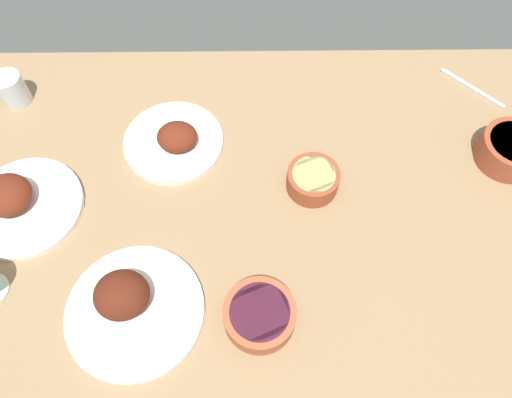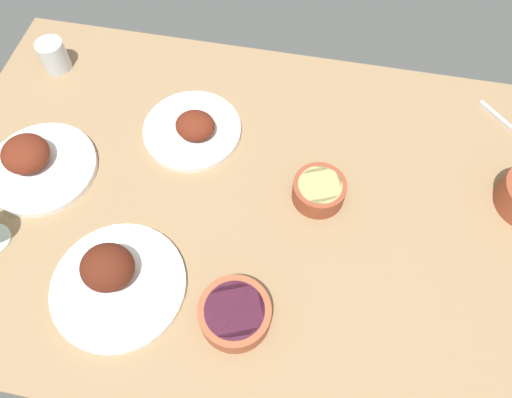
{
  "view_description": "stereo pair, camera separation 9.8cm",
  "coord_description": "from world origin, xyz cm",
  "px_view_note": "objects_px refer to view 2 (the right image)",
  "views": [
    {
      "loc": [
        -0.5,
        -48.24,
        91.86
      ],
      "look_at": [
        0.0,
        0.0,
        6.0
      ],
      "focal_mm": 33.25,
      "sensor_mm": 36.0,
      "label": 1
    },
    {
      "loc": [
        9.3,
        -47.33,
        91.86
      ],
      "look_at": [
        0.0,
        0.0,
        6.0
      ],
      "focal_mm": 33.25,
      "sensor_mm": 36.0,
      "label": 2
    }
  ],
  "objects_px": {
    "plate_center_main": "(35,163)",
    "bowl_onions": "(235,313)",
    "plate_far_side": "(114,278)",
    "plate_near_viewer": "(193,129)",
    "water_tumbler": "(54,56)",
    "bowl_potatoes": "(319,190)",
    "fork_loose": "(508,126)"
  },
  "relations": [
    {
      "from": "plate_near_viewer",
      "to": "plate_far_side",
      "type": "bearing_deg",
      "value": -98.04
    },
    {
      "from": "bowl_potatoes",
      "to": "bowl_onions",
      "type": "xyz_separation_m",
      "value": [
        -0.12,
        -0.29,
        -0.0
      ]
    },
    {
      "from": "plate_far_side",
      "to": "plate_near_viewer",
      "type": "relative_size",
      "value": 1.15
    },
    {
      "from": "plate_center_main",
      "to": "plate_far_side",
      "type": "bearing_deg",
      "value": -40.25
    },
    {
      "from": "plate_far_side",
      "to": "plate_near_viewer",
      "type": "distance_m",
      "value": 0.38
    },
    {
      "from": "plate_center_main",
      "to": "bowl_potatoes",
      "type": "relative_size",
      "value": 2.15
    },
    {
      "from": "plate_far_side",
      "to": "plate_near_viewer",
      "type": "bearing_deg",
      "value": 81.96
    },
    {
      "from": "plate_far_side",
      "to": "plate_center_main",
      "type": "height_order",
      "value": "plate_far_side"
    },
    {
      "from": "bowl_potatoes",
      "to": "fork_loose",
      "type": "height_order",
      "value": "bowl_potatoes"
    },
    {
      "from": "bowl_potatoes",
      "to": "bowl_onions",
      "type": "height_order",
      "value": "bowl_potatoes"
    },
    {
      "from": "plate_near_viewer",
      "to": "bowl_potatoes",
      "type": "distance_m",
      "value": 0.32
    },
    {
      "from": "bowl_onions",
      "to": "plate_far_side",
      "type": "bearing_deg",
      "value": 174.84
    },
    {
      "from": "plate_near_viewer",
      "to": "bowl_onions",
      "type": "relative_size",
      "value": 1.68
    },
    {
      "from": "bowl_potatoes",
      "to": "water_tumbler",
      "type": "bearing_deg",
      "value": 160.13
    },
    {
      "from": "bowl_onions",
      "to": "fork_loose",
      "type": "bearing_deg",
      "value": 46.65
    },
    {
      "from": "plate_far_side",
      "to": "water_tumbler",
      "type": "distance_m",
      "value": 0.61
    },
    {
      "from": "plate_near_viewer",
      "to": "water_tumbler",
      "type": "height_order",
      "value": "water_tumbler"
    },
    {
      "from": "plate_near_viewer",
      "to": "bowl_onions",
      "type": "bearing_deg",
      "value": -65.12
    },
    {
      "from": "water_tumbler",
      "to": "plate_far_side",
      "type": "bearing_deg",
      "value": -56.99
    },
    {
      "from": "plate_center_main",
      "to": "bowl_onions",
      "type": "distance_m",
      "value": 0.55
    },
    {
      "from": "bowl_onions",
      "to": "fork_loose",
      "type": "distance_m",
      "value": 0.77
    },
    {
      "from": "bowl_potatoes",
      "to": "fork_loose",
      "type": "xyz_separation_m",
      "value": [
        0.41,
        0.27,
        -0.02
      ]
    },
    {
      "from": "bowl_onions",
      "to": "water_tumbler",
      "type": "distance_m",
      "value": 0.78
    },
    {
      "from": "plate_center_main",
      "to": "fork_loose",
      "type": "xyz_separation_m",
      "value": [
        1.02,
        0.32,
        -0.02
      ]
    },
    {
      "from": "plate_near_viewer",
      "to": "bowl_potatoes",
      "type": "height_order",
      "value": "plate_near_viewer"
    },
    {
      "from": "plate_far_side",
      "to": "plate_center_main",
      "type": "bearing_deg",
      "value": 139.75
    },
    {
      "from": "plate_center_main",
      "to": "water_tumbler",
      "type": "xyz_separation_m",
      "value": [
        -0.08,
        0.3,
        0.01
      ]
    },
    {
      "from": "bowl_onions",
      "to": "plate_near_viewer",
      "type": "bearing_deg",
      "value": 114.88
    },
    {
      "from": "plate_near_viewer",
      "to": "fork_loose",
      "type": "xyz_separation_m",
      "value": [
        0.71,
        0.16,
        -0.01
      ]
    },
    {
      "from": "plate_far_side",
      "to": "plate_center_main",
      "type": "xyz_separation_m",
      "value": [
        -0.26,
        0.22,
        -0.0
      ]
    },
    {
      "from": "water_tumbler",
      "to": "fork_loose",
      "type": "bearing_deg",
      "value": 1.15
    },
    {
      "from": "bowl_potatoes",
      "to": "water_tumbler",
      "type": "distance_m",
      "value": 0.73
    }
  ]
}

